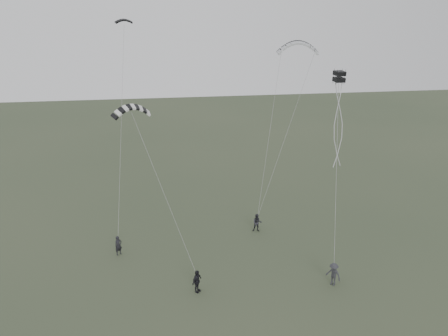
{
  "coord_description": "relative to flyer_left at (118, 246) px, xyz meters",
  "views": [
    {
      "loc": [
        -4.01,
        -25.66,
        17.89
      ],
      "look_at": [
        0.88,
        5.6,
        6.47
      ],
      "focal_mm": 35.0,
      "sensor_mm": 36.0,
      "label": 1
    }
  ],
  "objects": [
    {
      "name": "kite_pale_large",
      "position": [
        16.08,
        7.65,
        14.46
      ],
      "size": [
        3.82,
        1.79,
        1.65
      ],
      "primitive_type": null,
      "rotation": [
        0.17,
        0.0,
        -0.2
      ],
      "color": "#B9BBBF",
      "rests_on": "flyer_right"
    },
    {
      "name": "flyer_center",
      "position": [
        5.55,
        -5.73,
        0.04
      ],
      "size": [
        0.93,
        0.99,
        1.64
      ],
      "primitive_type": "imported",
      "rotation": [
        0.0,
        0.0,
        0.87
      ],
      "color": "black",
      "rests_on": "ground"
    },
    {
      "name": "flyer_right",
      "position": [
        11.48,
        2.06,
        0.01
      ],
      "size": [
        0.86,
        0.72,
        1.6
      ],
      "primitive_type": "imported",
      "rotation": [
        0.0,
        0.0,
        -0.15
      ],
      "color": "#25252B",
      "rests_on": "ground"
    },
    {
      "name": "flyer_far",
      "position": [
        14.9,
        -6.37,
        0.06
      ],
      "size": [
        1.16,
        1.24,
        1.69
      ],
      "primitive_type": "imported",
      "rotation": [
        0.0,
        0.0,
        -0.91
      ],
      "color": "#2E2E33",
      "rests_on": "ground"
    },
    {
      "name": "kite_striped",
      "position": [
        1.7,
        0.45,
        10.72
      ],
      "size": [
        2.9,
        1.9,
        1.26
      ],
      "primitive_type": null,
      "rotation": [
        0.33,
        0.0,
        0.36
      ],
      "color": "black",
      "rests_on": "flyer_center"
    },
    {
      "name": "kite_dark_small",
      "position": [
        1.15,
        8.65,
        16.38
      ],
      "size": [
        1.52,
        0.85,
        0.58
      ],
      "primitive_type": null,
      "rotation": [
        0.25,
        0.0,
        0.23
      ],
      "color": "black",
      "rests_on": "flyer_left"
    },
    {
      "name": "flyer_left",
      "position": [
        0.0,
        0.0,
        0.0
      ],
      "size": [
        0.68,
        0.63,
        1.57
      ],
      "primitive_type": "imported",
      "rotation": [
        0.0,
        0.0,
        0.58
      ],
      "color": "black",
      "rests_on": "ground"
    },
    {
      "name": "ground",
      "position": [
        7.5,
        -4.94,
        -0.78
      ],
      "size": [
        140.0,
        140.0,
        0.0
      ],
      "primitive_type": "plane",
      "color": "#37432E",
      "rests_on": "ground"
    },
    {
      "name": "kite_box",
      "position": [
        16.19,
        -1.45,
        12.79
      ],
      "size": [
        0.78,
        0.83,
        0.78
      ],
      "primitive_type": null,
      "rotation": [
        0.08,
        0.0,
        0.15
      ],
      "color": "black",
      "rests_on": "flyer_far"
    }
  ]
}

